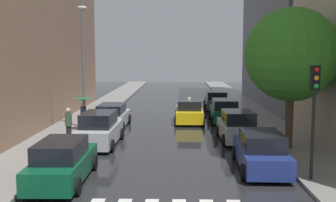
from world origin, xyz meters
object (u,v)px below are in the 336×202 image
(parked_car_right_third, at_px, (224,111))
(traffic_light_right_corner, at_px, (314,97))
(taxi_midroad, at_px, (189,112))
(parked_car_right_nearest, at_px, (261,152))
(parked_car_right_second, at_px, (238,127))
(pedestrian_by_kerb, at_px, (69,124))
(parked_car_left_second, at_px, (100,130))
(street_tree_right, at_px, (292,55))
(parked_car_left_nearest, at_px, (62,162))
(pedestrian_foreground, at_px, (83,106))
(lamp_post_left, at_px, (83,59))
(parked_car_right_fourth, at_px, (216,101))
(parked_car_left_third, at_px, (112,116))

(parked_car_right_third, xyz_separation_m, traffic_light_right_corner, (1.71, -13.97, 2.52))
(parked_car_right_third, distance_m, taxi_midroad, 2.55)
(parked_car_right_nearest, bearing_deg, parked_car_right_third, 1.96)
(parked_car_right_second, relative_size, pedestrian_by_kerb, 2.25)
(parked_car_left_second, bearing_deg, street_tree_right, -94.44)
(parked_car_left_nearest, height_order, pedestrian_foreground, pedestrian_foreground)
(parked_car_left_second, distance_m, pedestrian_by_kerb, 1.72)
(street_tree_right, relative_size, traffic_light_right_corner, 1.63)
(lamp_post_left, bearing_deg, parked_car_left_nearest, -81.53)
(parked_car_right_fourth, bearing_deg, traffic_light_right_corner, -174.49)
(parked_car_left_third, height_order, pedestrian_by_kerb, pedestrian_by_kerb)
(parked_car_left_third, relative_size, parked_car_right_nearest, 0.98)
(parked_car_left_third, distance_m, pedestrian_by_kerb, 5.47)
(parked_car_right_second, height_order, parked_car_right_third, parked_car_right_second)
(street_tree_right, xyz_separation_m, lamp_post_left, (-11.56, 5.09, -0.30))
(parked_car_left_second, xyz_separation_m, traffic_light_right_corner, (9.23, -6.18, 2.45))
(parked_car_right_nearest, bearing_deg, pedestrian_by_kerb, 65.35)
(parked_car_right_second, distance_m, taxi_midroad, 6.76)
(parked_car_right_second, relative_size, parked_car_right_fourth, 0.92)
(parked_car_left_third, height_order, street_tree_right, street_tree_right)
(taxi_midroad, bearing_deg, street_tree_right, -149.82)
(parked_car_left_third, height_order, lamp_post_left, lamp_post_left)
(parked_car_right_fourth, bearing_deg, parked_car_right_third, -179.35)
(parked_car_left_nearest, relative_size, pedestrian_by_kerb, 2.58)
(parked_car_left_third, relative_size, parked_car_right_fourth, 1.02)
(parked_car_left_nearest, xyz_separation_m, parked_car_right_third, (7.73, 14.08, -0.00))
(parked_car_right_third, height_order, pedestrian_foreground, pedestrian_foreground)
(parked_car_left_second, distance_m, parked_car_right_second, 7.65)
(parked_car_left_nearest, xyz_separation_m, parked_car_right_second, (7.74, 7.61, 0.03))
(parked_car_left_nearest, relative_size, parked_car_left_second, 1.03)
(street_tree_right, bearing_deg, pedestrian_by_kerb, 174.75)
(parked_car_right_second, xyz_separation_m, taxi_midroad, (-2.54, 6.26, -0.04))
(parked_car_right_nearest, bearing_deg, parked_car_left_third, 40.07)
(parked_car_left_third, distance_m, pedestrian_foreground, 2.56)
(traffic_light_right_corner, bearing_deg, street_tree_right, 83.96)
(parked_car_right_nearest, height_order, pedestrian_by_kerb, pedestrian_by_kerb)
(pedestrian_by_kerb, bearing_deg, parked_car_right_second, -151.14)
(parked_car_right_second, relative_size, lamp_post_left, 0.54)
(parked_car_right_third, bearing_deg, parked_car_left_second, 136.94)
(pedestrian_foreground, height_order, street_tree_right, street_tree_right)
(parked_car_left_second, bearing_deg, parked_car_left_third, 3.09)
(parked_car_left_second, xyz_separation_m, parked_car_right_fourth, (7.54, 14.40, -0.08))
(parked_car_right_nearest, xyz_separation_m, parked_car_right_fourth, (-0.13, 18.81, -0.00))
(parked_car_right_second, distance_m, street_tree_right, 5.14)
(parked_car_right_second, bearing_deg, pedestrian_by_kerb, 95.87)
(parked_car_right_fourth, distance_m, traffic_light_right_corner, 20.80)
(parked_car_left_nearest, xyz_separation_m, taxi_midroad, (5.20, 13.87, -0.01))
(parked_car_left_second, height_order, pedestrian_by_kerb, pedestrian_by_kerb)
(parked_car_right_second, bearing_deg, taxi_midroad, 20.65)
(taxi_midroad, height_order, pedestrian_foreground, pedestrian_foreground)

